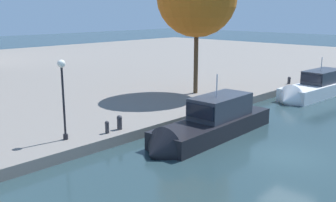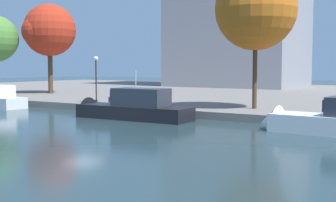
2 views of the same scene
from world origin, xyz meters
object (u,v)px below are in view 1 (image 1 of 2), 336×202
motor_yacht_2 (315,90)px  mooring_bollard_2 (107,127)px  lamp_post (63,88)px  mooring_bollard_0 (289,80)px  mooring_bollard_1 (120,122)px  motor_yacht_1 (209,127)px

motor_yacht_2 → mooring_bollard_2: bearing=-5.3°
motor_yacht_2 → lamp_post: size_ratio=2.45×
motor_yacht_2 → mooring_bollard_0: bearing=-108.0°
motor_yacht_2 → mooring_bollard_2: size_ratio=14.66×
motor_yacht_2 → mooring_bollard_1: bearing=-5.9°
motor_yacht_2 → mooring_bollard_1: (-19.82, 3.40, 0.45)m
lamp_post → motor_yacht_1: bearing=-31.3°
motor_yacht_1 → mooring_bollard_2: (-4.89, 3.61, 0.38)m
mooring_bollard_0 → mooring_bollard_2: bearing=179.6°
mooring_bollard_2 → lamp_post: lamp_post is taller
mooring_bollard_0 → mooring_bollard_1: bearing=179.4°
motor_yacht_1 → motor_yacht_2: motor_yacht_1 is taller
motor_yacht_1 → mooring_bollard_2: bearing=-38.5°
motor_yacht_2 → mooring_bollard_1: size_ratio=12.39×
mooring_bollard_1 → motor_yacht_1: bearing=-43.3°
lamp_post → mooring_bollard_2: bearing=-18.3°
mooring_bollard_0 → mooring_bollard_2: 22.08m
mooring_bollard_0 → lamp_post: bearing=177.9°
motor_yacht_2 → mooring_bollard_2: (-20.81, 3.34, 0.38)m
motor_yacht_2 → mooring_bollard_0: motor_yacht_2 is taller
mooring_bollard_0 → motor_yacht_2: bearing=-111.8°
mooring_bollard_0 → mooring_bollard_1: 21.09m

